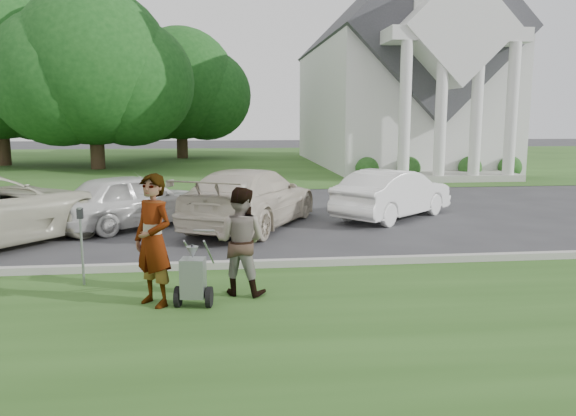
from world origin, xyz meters
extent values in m
plane|color=#333335|center=(0.00, 0.00, 0.00)|extent=(120.00, 120.00, 0.00)
cube|color=#284919|center=(0.00, -3.00, 0.01)|extent=(80.00, 7.00, 0.01)
cube|color=#284919|center=(0.00, 27.00, 0.01)|extent=(80.00, 30.00, 0.01)
cube|color=#9E9E93|center=(0.00, 0.55, 0.07)|extent=(80.00, 0.18, 0.15)
cube|color=white|center=(9.00, 24.00, 3.50)|extent=(9.00, 16.00, 7.00)
cube|color=#38383D|center=(9.00, 24.00, 7.00)|extent=(9.19, 17.00, 9.19)
cube|color=#9E9E93|center=(9.00, 14.80, 0.15)|extent=(6.20, 2.60, 0.30)
cylinder|color=white|center=(6.60, 13.80, 3.00)|extent=(0.50, 0.50, 6.00)
cylinder|color=white|center=(8.20, 13.80, 3.00)|extent=(0.50, 0.50, 6.00)
cylinder|color=white|center=(9.80, 13.80, 3.00)|extent=(0.50, 0.50, 6.00)
cylinder|color=white|center=(11.40, 13.80, 3.00)|extent=(0.50, 0.50, 6.00)
cube|color=white|center=(9.00, 14.60, 6.30)|extent=(6.20, 2.00, 0.60)
cube|color=white|center=(9.00, 14.60, 6.60)|extent=(5.09, 2.20, 5.09)
sphere|color=#1E4C19|center=(5.50, 15.70, 0.45)|extent=(1.10, 1.10, 1.10)
sphere|color=#1E4C19|center=(7.50, 15.70, 0.45)|extent=(1.10, 1.10, 1.10)
sphere|color=#1E4C19|center=(10.50, 15.70, 0.45)|extent=(1.10, 1.10, 1.10)
sphere|color=#1E4C19|center=(12.50, 15.70, 0.45)|extent=(1.10, 1.10, 1.10)
cylinder|color=#332316|center=(-8.00, 22.00, 1.60)|extent=(0.76, 0.76, 3.20)
sphere|color=#154415|center=(-8.00, 22.00, 5.51)|extent=(8.40, 8.40, 8.40)
sphere|color=#154415|center=(-6.11, 22.30, 4.67)|extent=(6.89, 6.89, 6.89)
sphere|color=#154415|center=(-9.68, 21.70, 4.88)|extent=(7.22, 7.22, 7.22)
cylinder|color=#332316|center=(-14.00, 25.00, 1.80)|extent=(0.76, 0.76, 3.60)
sphere|color=#154415|center=(-11.93, 25.30, 5.21)|extent=(7.54, 7.54, 7.54)
cylinder|color=#332316|center=(-4.00, 30.00, 1.50)|extent=(0.76, 0.76, 3.00)
sphere|color=#154415|center=(-4.00, 30.00, 5.09)|extent=(7.60, 7.60, 7.60)
sphere|color=#154415|center=(-2.29, 30.30, 4.33)|extent=(6.23, 6.23, 6.23)
sphere|color=#154415|center=(-5.52, 29.70, 4.52)|extent=(6.54, 6.54, 6.54)
cylinder|color=black|center=(-1.82, -1.52, 0.16)|extent=(0.12, 0.33, 0.32)
cylinder|color=black|center=(-1.35, -1.60, 0.16)|extent=(0.12, 0.33, 0.32)
cylinder|color=#2D2D33|center=(-1.58, -1.56, 0.16)|extent=(0.54, 0.12, 0.04)
cube|color=gray|center=(-1.58, -1.56, 0.46)|extent=(0.39, 0.34, 0.59)
cone|color=gray|center=(-1.58, -1.56, 0.85)|extent=(0.21, 0.21, 0.17)
cylinder|color=#2D2D33|center=(-1.58, -1.56, 0.94)|extent=(0.04, 0.04, 0.06)
cylinder|color=gray|center=(-1.65, -1.03, 0.72)|extent=(0.15, 0.79, 0.57)
cylinder|color=gray|center=(-1.36, -1.07, 0.72)|extent=(0.15, 0.79, 0.57)
cylinder|color=gray|center=(-1.45, -0.67, 0.99)|extent=(0.34, 0.08, 0.03)
imported|color=#999999|center=(-2.16, -1.41, 1.00)|extent=(0.86, 0.85, 1.99)
imported|color=#999999|center=(-0.86, -1.01, 0.87)|extent=(1.01, 0.90, 1.73)
cylinder|color=gray|center=(-3.50, -0.23, 0.58)|extent=(0.04, 0.04, 1.16)
cube|color=#2D2D33|center=(-3.50, -0.23, 1.24)|extent=(0.10, 0.07, 0.17)
cylinder|color=gray|center=(-3.50, -0.23, 1.33)|extent=(0.09, 0.09, 0.03)
imported|color=silver|center=(-3.44, 4.94, 0.71)|extent=(4.31, 3.89, 1.42)
imported|color=beige|center=(-0.43, 4.63, 0.76)|extent=(4.22, 5.67, 1.53)
imported|color=white|center=(3.64, 5.50, 0.69)|extent=(4.09, 3.85, 1.37)
camera|label=1|loc=(-1.08, -9.76, 2.83)|focal=35.00mm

